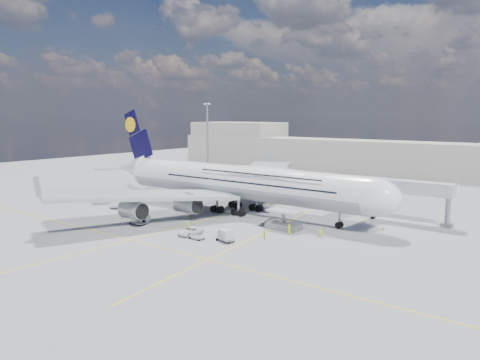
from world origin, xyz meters
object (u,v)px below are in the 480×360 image
Objects in this scene: catering_truck_inner at (264,185)px; cone_nose at (383,228)px; airliner at (238,181)px; dolly_row_c at (137,223)px; dolly_row_b at (136,213)px; cone_wing_left_inner at (239,203)px; cargo_loader at (283,223)px; crew_loader at (264,235)px; crew_wing at (188,213)px; jet_bridge at (386,188)px; cone_wing_left_outer at (250,194)px; crew_van at (289,229)px; dolly_back at (117,204)px; dolly_nose_far at (197,237)px; catering_truck_outer at (253,182)px; cone_wing_right_inner at (122,217)px; light_mast at (207,140)px; cone_tail at (148,193)px; baggage_tug at (142,218)px; cone_wing_right_outer at (122,215)px; crew_tug at (187,226)px; dolly_row_a at (137,206)px; service_van at (190,231)px; dolly_nose_near at (225,235)px; crew_nose at (321,233)px.

catering_truck_inner is 47.20m from cone_nose.
airliner is 23.00× the size of dolly_row_c.
dolly_row_b is 26.51m from cone_wing_left_inner.
cargo_loader is 1.07× the size of catering_truck_inner.
crew_wing is at bearing -131.23° from crew_loader.
cone_wing_left_outer is at bearing 167.82° from jet_bridge.
crew_van is (2.77, -2.28, -0.40)m from cargo_loader.
dolly_back reaches higher than cone_wing_left_inner.
dolly_nose_far is 1.65× the size of crew_wing.
catering_truck_outer reaches higher than crew_wing.
catering_truck_inner is at bearing 16.01° from crew_van.
airliner is 163.51× the size of cone_wing_right_inner.
cone_tail is (6.03, -31.11, -12.93)m from light_mast.
baggage_tug is at bearing -175.09° from crew_wing.
cargo_loader is at bearing 6.40° from baggage_tug.
cone_wing_right_outer is at bearing -179.62° from dolly_row_b.
crew_loader is at bearing 43.23° from dolly_nose_far.
dolly_back is 16.07m from baggage_tug.
crew_van is 37.12m from cone_wing_right_outer.
dolly_row_c is 11.46m from crew_wing.
cone_tail is (-34.23, 3.89, -6.60)m from airliner.
catering_truck_outer is 4.96× the size of crew_tug.
dolly_row_a is 6.93× the size of cone_wing_left_inner.
jet_bridge reaches higher than dolly_row_c.
jet_bridge is at bearing 8.88° from dolly_row_b.
baggage_tug is at bearing 178.41° from service_van.
jet_bridge is 40.00m from dolly_nose_far.
catering_truck_inner is 16.47× the size of cone_wing_right_inner.
dolly_nose_near reaches higher than dolly_row_a.
baggage_tug is at bearing -114.88° from airliner.
cone_nose is (53.09, 14.77, -0.05)m from dolly_row_a.
dolly_row_b is 11.23m from dolly_back.
crew_nose reaches higher than dolly_row_a.
dolly_nose_near is 51.28m from catering_truck_inner.
baggage_tug is 1.89× the size of crew_nose.
crew_van is (24.04, 1.48, -0.03)m from crew_wing.
dolly_nose_near is at bearing -71.53° from crew_loader.
crew_van is at bearing 138.33° from crew_loader.
light_mast is 15.01× the size of crew_van.
cone_wing_right_inner is at bearing -179.08° from service_van.
cargo_loader is 31.87m from dolly_row_b.
jet_bridge is 3.67× the size of service_van.
jet_bridge is 54.67m from cone_wing_right_inner.
cargo_loader is 34.16m from cone_wing_right_inner.
light_mast is 59.32m from crew_wing.
crew_loader is (18.04, -15.48, -6.09)m from airliner.
dolly_nose_near is (27.04, -2.95, 0.20)m from dolly_row_b.
crew_wing reaches higher than dolly_row_c.
airliner is at bearing 27.81° from dolly_row_b.
cone_wing_left_inner is at bearing 174.12° from cone_nose.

